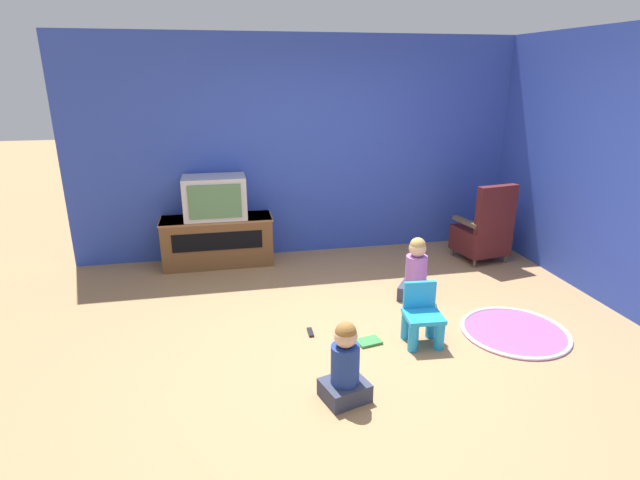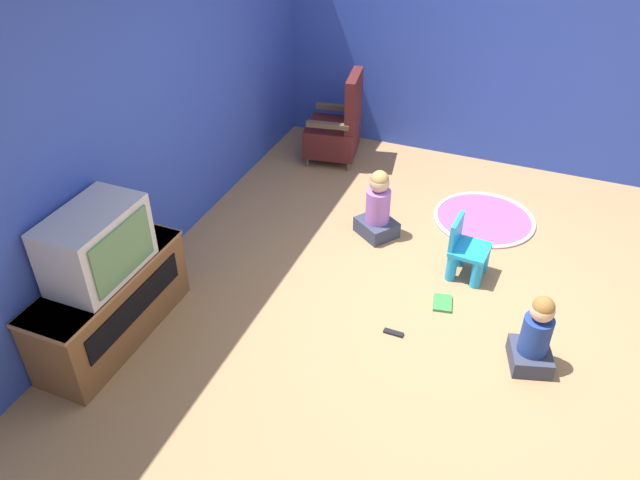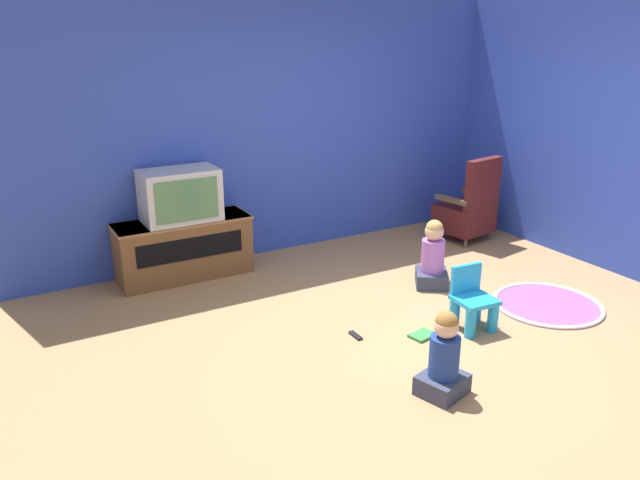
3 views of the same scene
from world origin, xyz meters
name	(u,v)px [view 2 (image 2 of 3)]	position (x,y,z in m)	size (l,w,h in m)	color
ground_plane	(441,298)	(0.00, 0.00, 0.00)	(30.00, 30.00, 0.00)	#9E754C
wall_back	(142,106)	(-0.21, 2.44, 1.32)	(5.58, 0.12, 2.65)	#2D47B2
wall_right	(542,42)	(2.52, -0.25, 1.32)	(0.12, 5.50, 2.65)	#2D47B2
tv_cabinet	(111,304)	(-1.31, 2.13, 0.30)	(1.30, 0.46, 0.58)	brown
television	(96,245)	(-1.31, 2.12, 0.83)	(0.72, 0.44, 0.50)	#B7B7BC
black_armchair	(337,129)	(1.86, 1.60, 0.37)	(0.62, 0.62, 0.98)	brown
yellow_kid_chair	(466,254)	(0.37, -0.10, 0.21)	(0.33, 0.32, 0.52)	#1E99DB
play_mat	(484,219)	(1.26, -0.12, 0.01)	(0.95, 0.95, 0.04)	#A54C8C
child_watching_left	(535,337)	(-0.47, -0.73, 0.26)	(0.37, 0.35, 0.61)	#33384C
child_watching_center	(378,208)	(0.65, 0.76, 0.28)	(0.43, 0.44, 0.65)	#33384C
book	(442,303)	(-0.07, -0.03, 0.01)	(0.22, 0.18, 0.02)	#337F3D
remote_control	(393,333)	(-0.54, 0.23, 0.01)	(0.05, 0.15, 0.02)	black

